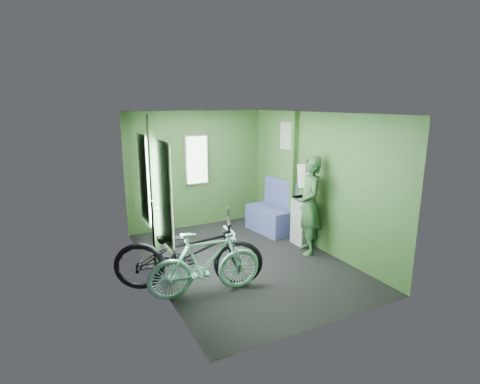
# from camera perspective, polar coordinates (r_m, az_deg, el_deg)

# --- Properties ---
(room) EXTENTS (4.00, 4.02, 2.31)m
(room) POSITION_cam_1_polar(r_m,az_deg,el_deg) (5.65, -0.06, 3.14)
(room) COLOR black
(room) RESTS_ON ground
(bicycle_black) EXTENTS (2.13, 1.45, 1.09)m
(bicycle_black) POSITION_cam_1_polar(r_m,az_deg,el_deg) (5.29, -7.60, -14.24)
(bicycle_black) COLOR black
(bicycle_black) RESTS_ON ground
(bicycle_mint) EXTENTS (1.55, 0.68, 0.94)m
(bicycle_mint) POSITION_cam_1_polar(r_m,az_deg,el_deg) (5.08, -5.12, -15.40)
(bicycle_mint) COLOR #8CD5CD
(bicycle_mint) RESTS_ON ground
(passenger) EXTENTS (0.59, 0.77, 1.63)m
(passenger) POSITION_cam_1_polar(r_m,az_deg,el_deg) (6.21, 10.53, -1.99)
(passenger) COLOR #27482A
(passenger) RESTS_ON ground
(waste_box) EXTENTS (0.25, 0.35, 0.85)m
(waste_box) POSITION_cam_1_polar(r_m,az_deg,el_deg) (6.68, 9.43, -4.38)
(waste_box) COLOR gray
(waste_box) RESTS_ON ground
(bench_seat) EXTENTS (0.65, 1.02, 1.02)m
(bench_seat) POSITION_cam_1_polar(r_m,az_deg,el_deg) (7.30, 4.86, -3.71)
(bench_seat) COLOR navy
(bench_seat) RESTS_ON ground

